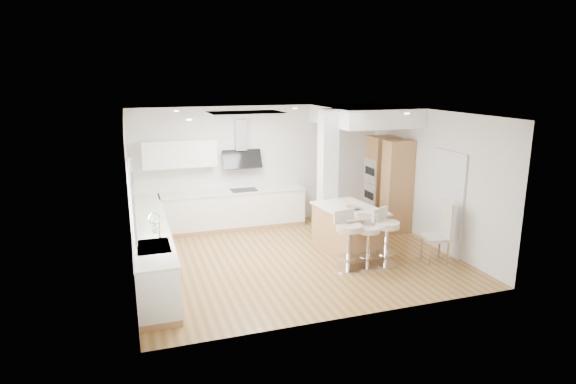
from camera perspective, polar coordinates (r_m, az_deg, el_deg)
name	(u,v)px	position (r m, az deg, el deg)	size (l,w,h in m)	color
ground	(296,258)	(9.51, 0.93, -7.78)	(6.00, 6.00, 0.00)	olive
ceiling	(296,258)	(9.51, 0.93, -7.78)	(6.00, 5.00, 0.02)	white
wall_back	(261,165)	(11.43, -3.21, 3.18)	(6.00, 0.04, 2.80)	silver
wall_left	(130,201)	(8.60, -18.24, -1.02)	(0.04, 5.00, 2.80)	silver
wall_right	(432,178)	(10.46, 16.66, 1.63)	(0.04, 5.00, 2.80)	silver
skylight	(246,114)	(9.23, -4.95, 9.22)	(4.10, 2.10, 0.06)	silver
window_left	(132,196)	(7.66, -17.98, -0.49)	(0.06, 1.28, 1.07)	white
doorway_right	(447,203)	(10.06, 18.33, -1.29)	(0.05, 1.00, 2.10)	#494139
counter_left	(151,247)	(9.10, -15.92, -6.27)	(0.63, 4.50, 1.35)	#AE7E4A
counter_back	(226,200)	(11.12, -7.33, -0.93)	(3.62, 0.63, 2.50)	#AE7E4A
pillar	(328,175)	(10.33, 4.71, 2.03)	(0.35, 0.35, 2.80)	silver
soffit	(364,116)	(11.01, 9.00, 8.94)	(1.78, 2.20, 0.40)	white
oven_column	(387,183)	(11.37, 11.69, 1.06)	(0.63, 1.21, 2.10)	#AE7E4A
peninsula	(349,229)	(9.79, 7.20, -4.38)	(1.18, 1.62, 0.99)	#AE7E4A
bar_stool_a	(348,237)	(8.84, 7.14, -5.34)	(0.56, 0.56, 1.09)	silver
bar_stool_b	(368,238)	(9.02, 9.44, -5.40)	(0.59, 0.59, 1.00)	silver
bar_stool_c	(386,234)	(9.16, 11.48, -4.90)	(0.64, 0.64, 1.08)	silver
dining_chair	(441,230)	(9.57, 17.70, -4.32)	(0.53, 0.53, 1.18)	beige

